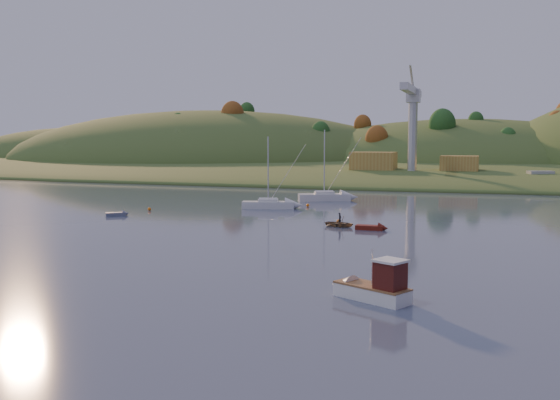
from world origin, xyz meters
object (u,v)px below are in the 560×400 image
(sailboat_near, at_px, (324,196))
(canoe, at_px, (340,224))
(grey_dinghy, at_px, (120,214))
(sailboat_far, at_px, (268,204))
(red_tender, at_px, (376,228))
(fishing_boat, at_px, (367,286))

(sailboat_near, bearing_deg, canoe, -95.89)
(sailboat_near, height_order, grey_dinghy, sailboat_near)
(sailboat_far, bearing_deg, grey_dinghy, -153.36)
(red_tender, height_order, grey_dinghy, red_tender)
(red_tender, distance_m, grey_dinghy, 35.84)
(fishing_boat, bearing_deg, sailboat_far, -35.94)
(canoe, distance_m, red_tender, 4.82)
(sailboat_near, bearing_deg, grey_dinghy, -150.42)
(fishing_boat, distance_m, grey_dinghy, 52.73)
(fishing_boat, relative_size, red_tender, 1.65)
(sailboat_near, height_order, red_tender, sailboat_near)
(red_tender, bearing_deg, grey_dinghy, 176.40)
(fishing_boat, relative_size, canoe, 1.72)
(sailboat_near, height_order, sailboat_far, sailboat_near)
(sailboat_near, bearing_deg, sailboat_far, -133.70)
(sailboat_near, height_order, canoe, sailboat_near)
(fishing_boat, height_order, sailboat_far, sailboat_far)
(canoe, bearing_deg, fishing_boat, -152.19)
(sailboat_near, distance_m, sailboat_far, 15.00)
(fishing_boat, relative_size, sailboat_near, 0.51)
(sailboat_far, relative_size, grey_dinghy, 3.43)
(canoe, xyz_separation_m, red_tender, (4.60, -1.43, -0.11))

